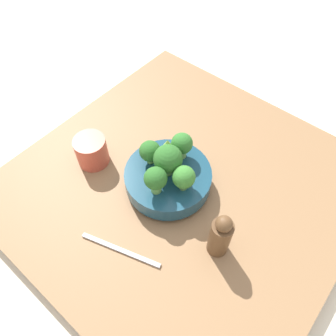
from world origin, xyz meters
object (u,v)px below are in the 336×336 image
at_px(cup, 92,151).
at_px(fork, 121,250).
at_px(bowl, 168,178).
at_px(pepper_mill, 220,236).

bearing_deg(cup, fork, -29.97).
height_order(bowl, pepper_mill, pepper_mill).
xyz_separation_m(bowl, pepper_mill, (0.20, -0.06, 0.03)).
relative_size(bowl, cup, 2.58).
xyz_separation_m(pepper_mill, fork, (-0.16, -0.15, -0.06)).
distance_m(cup, fork, 0.28).
height_order(bowl, fork, bowl).
bearing_deg(fork, pepper_mill, 41.77).
bearing_deg(fork, cup, 150.03).
bearing_deg(bowl, cup, -162.40).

